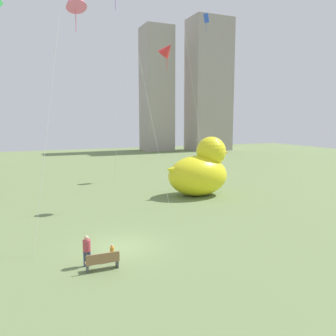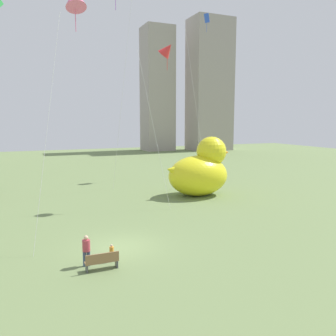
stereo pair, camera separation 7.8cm
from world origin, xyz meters
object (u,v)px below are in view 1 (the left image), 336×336
(person_adult, at_px, (87,249))
(park_bench, at_px, (103,261))
(kite_red, at_px, (167,50))
(kite_blue, at_px, (206,20))
(person_child, at_px, (112,252))
(giant_inflatable_duck, at_px, (200,171))

(person_adult, bearing_deg, park_bench, -53.12)
(park_bench, height_order, person_adult, person_adult)
(park_bench, relative_size, kite_red, 0.12)
(park_bench, height_order, kite_blue, kite_blue)
(person_child, height_order, kite_red, kite_red)
(person_child, height_order, kite_blue, kite_blue)
(park_bench, distance_m, kite_red, 19.44)
(person_child, bearing_deg, person_adult, -178.40)
(giant_inflatable_duck, distance_m, kite_red, 11.64)
(person_adult, height_order, kite_red, kite_red)
(giant_inflatable_duck, bearing_deg, kite_red, -161.20)
(park_bench, distance_m, person_child, 1.09)
(person_child, bearing_deg, kite_red, 54.55)
(person_adult, xyz_separation_m, giant_inflatable_duck, (13.30, 12.50, 1.56))
(park_bench, height_order, person_child, person_child)
(person_adult, distance_m, kite_blue, 36.46)
(giant_inflatable_duck, relative_size, kite_red, 0.49)
(person_adult, height_order, kite_blue, kite_blue)
(park_bench, relative_size, person_adult, 1.03)
(kite_red, relative_size, kite_blue, 0.67)
(person_adult, height_order, giant_inflatable_duck, giant_inflatable_duck)
(giant_inflatable_duck, bearing_deg, person_child, -133.91)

